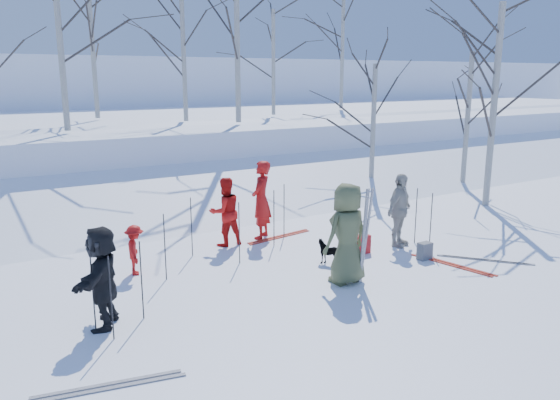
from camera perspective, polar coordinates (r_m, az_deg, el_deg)
ground at (r=11.02m, az=4.11°, el=-8.10°), size 120.00×120.00×0.00m
snow_ramp at (r=16.91m, az=-9.77°, el=-0.24°), size 70.00×9.49×4.12m
snow_plateau at (r=26.21m, az=-18.07°, el=5.84°), size 70.00×18.00×2.20m
far_hill at (r=46.77m, az=-24.38°, el=9.41°), size 90.00×30.00×6.00m
skier_olive_center at (r=10.53m, az=7.02°, el=-3.52°), size 1.01×0.70×1.97m
skier_red_north at (r=13.36m, az=-1.97°, el=0.01°), size 0.83×0.81×1.93m
skier_redor_behind at (r=12.87m, az=-5.76°, el=-1.23°), size 0.80×0.63×1.63m
skier_red_seated at (r=11.40m, az=-14.92°, el=-5.07°), size 0.55×0.74×1.03m
skier_cream_east at (r=13.03m, az=12.37°, el=-1.06°), size 1.10×0.75×1.73m
skier_grey_west at (r=9.16m, az=-18.07°, el=-7.63°), size 1.19×1.59×1.67m
dog at (r=11.75m, az=5.32°, el=-5.44°), size 0.57×0.66×0.52m
upright_ski_left at (r=10.49m, az=8.75°, el=-3.83°), size 0.07×0.16×1.90m
upright_ski_right at (r=10.54m, az=9.01°, el=-3.76°), size 0.15×0.23×1.89m
ski_pair_a at (r=12.24m, az=17.56°, el=-6.46°), size 0.94×1.98×0.02m
ski_pair_b at (r=7.80m, az=-17.31°, el=-18.06°), size 0.92×1.98×0.02m
ski_pair_c at (r=12.78m, az=20.62°, el=-5.88°), size 2.06×2.10×0.02m
ski_pair_d at (r=13.63m, az=-0.07°, el=-3.86°), size 0.74×1.96×0.02m
ski_pole_a at (r=9.29m, az=-14.26°, el=-8.15°), size 0.02×0.02×1.34m
ski_pole_b at (r=8.72m, az=-17.24°, el=-9.78°), size 0.02×0.02×1.34m
ski_pole_c at (r=10.91m, az=-11.93°, el=-4.84°), size 0.02×0.02×1.34m
ski_pole_d at (r=11.65m, az=-4.28°, el=-3.45°), size 0.02×0.02×1.34m
ski_pole_e at (r=12.81m, az=-0.64°, el=-1.91°), size 0.02×0.02×1.34m
ski_pole_f at (r=13.42m, az=14.02°, el=-1.60°), size 0.02×0.02×1.34m
ski_pole_g at (r=9.06m, az=-18.97°, el=-9.03°), size 0.02×0.02×1.34m
ski_pole_h at (r=12.98m, az=15.49°, el=-2.19°), size 0.02×0.02×1.34m
ski_pole_i at (r=12.21m, az=-9.23°, el=-2.82°), size 0.02×0.02×1.34m
ski_pole_j at (r=13.51m, az=0.43°, el=-1.12°), size 0.02×0.02×1.34m
backpack_red at (r=12.54m, az=8.61°, el=-4.57°), size 0.32×0.22×0.42m
backpack_grey at (r=12.40m, az=14.88°, el=-5.17°), size 0.30×0.20×0.38m
backpack_dark at (r=13.00m, az=7.14°, el=-3.94°), size 0.34×0.24×0.40m
birch_plateau_b at (r=18.98m, az=-22.07°, el=15.87°), size 4.83×4.83×6.05m
birch_plateau_c at (r=21.00m, az=-4.51°, el=16.98°), size 5.15×5.15×6.49m
birch_plateau_e at (r=21.77m, az=-10.02°, el=14.32°), size 3.89×3.89×4.70m
birch_plateau_g at (r=30.02m, az=6.54°, el=15.44°), size 4.95×4.95×6.21m
birch_plateau_h at (r=24.94m, az=-0.69°, el=14.14°), size 3.78×3.78×4.55m
birch_plateau_i at (r=24.21m, az=-19.00°, el=14.96°), size 4.65×4.65×5.78m
birch_edge_b at (r=17.70m, az=21.43°, el=8.99°), size 4.80×4.80×6.01m
birch_edge_c at (r=20.50m, az=18.98°, el=7.82°), size 3.92×3.92×4.74m
birch_edge_e at (r=18.86m, az=9.70°, el=7.30°), size 3.62×3.62×4.31m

